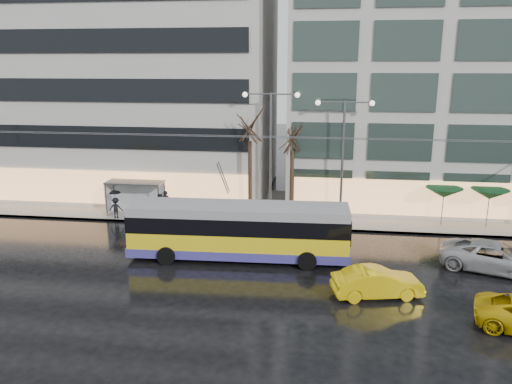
# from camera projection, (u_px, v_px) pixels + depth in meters

# --- Properties ---
(ground) EXTENTS (140.00, 140.00, 0.00)m
(ground) POSITION_uv_depth(u_px,v_px,m) (210.00, 281.00, 26.18)
(ground) COLOR black
(ground) RESTS_ON ground
(sidewalk) EXTENTS (80.00, 10.00, 0.15)m
(sidewalk) POSITION_uv_depth(u_px,v_px,m) (274.00, 207.00, 39.33)
(sidewalk) COLOR gray
(sidewalk) RESTS_ON ground
(kerb) EXTENTS (80.00, 0.10, 0.15)m
(kerb) POSITION_uv_depth(u_px,v_px,m) (267.00, 227.00, 34.58)
(kerb) COLOR slate
(kerb) RESTS_ON ground
(building_left) EXTENTS (34.00, 14.00, 22.00)m
(building_left) POSITION_uv_depth(u_px,v_px,m) (77.00, 62.00, 43.68)
(building_left) COLOR #AEACA7
(building_left) RESTS_ON sidewalk
(building_right) EXTENTS (32.00, 14.00, 25.00)m
(building_right) POSITION_uv_depth(u_px,v_px,m) (500.00, 42.00, 38.76)
(building_right) COLOR #AEACA7
(building_right) RESTS_ON sidewalk
(trolleybus) EXTENTS (12.75, 5.08, 5.87)m
(trolleybus) POSITION_uv_depth(u_px,v_px,m) (239.00, 233.00, 28.85)
(trolleybus) COLOR yellow
(trolleybus) RESTS_ON ground
(catenary) EXTENTS (42.24, 5.12, 7.00)m
(catenary) POSITION_uv_depth(u_px,v_px,m) (251.00, 171.00, 32.59)
(catenary) COLOR #595B60
(catenary) RESTS_ON ground
(bus_shelter) EXTENTS (4.20, 1.60, 2.51)m
(bus_shelter) POSITION_uv_depth(u_px,v_px,m) (131.00, 190.00, 37.03)
(bus_shelter) COLOR #595B60
(bus_shelter) RESTS_ON sidewalk
(street_lamp_near) EXTENTS (3.96, 0.36, 9.03)m
(street_lamp_near) POSITION_uv_depth(u_px,v_px,m) (271.00, 139.00, 34.77)
(street_lamp_near) COLOR #595B60
(street_lamp_near) RESTS_ON sidewalk
(street_lamp_far) EXTENTS (3.96, 0.36, 8.53)m
(street_lamp_far) POSITION_uv_depth(u_px,v_px,m) (343.00, 144.00, 34.19)
(street_lamp_far) COLOR #595B60
(street_lamp_far) RESTS_ON sidewalk
(tree_a) EXTENTS (3.20, 3.20, 8.40)m
(tree_a) POSITION_uv_depth(u_px,v_px,m) (250.00, 122.00, 34.88)
(tree_a) COLOR black
(tree_a) RESTS_ON sidewalk
(tree_b) EXTENTS (3.20, 3.20, 7.70)m
(tree_b) POSITION_uv_depth(u_px,v_px,m) (293.00, 132.00, 34.86)
(tree_b) COLOR black
(tree_b) RESTS_ON sidewalk
(parasol_a) EXTENTS (2.50, 2.50, 2.65)m
(parasol_a) POSITION_uv_depth(u_px,v_px,m) (444.00, 193.00, 34.29)
(parasol_a) COLOR #595B60
(parasol_a) RESTS_ON sidewalk
(parasol_b) EXTENTS (2.50, 2.50, 2.65)m
(parasol_b) POSITION_uv_depth(u_px,v_px,m) (490.00, 194.00, 33.90)
(parasol_b) COLOR #595B60
(parasol_b) RESTS_ON sidewalk
(taxi_b) EXTENTS (4.62, 2.49, 1.45)m
(taxi_b) POSITION_uv_depth(u_px,v_px,m) (377.00, 283.00, 24.31)
(taxi_b) COLOR yellow
(taxi_b) RESTS_ON ground
(sedan_silver) EXTENTS (6.25, 4.37, 1.58)m
(sedan_silver) POSITION_uv_depth(u_px,v_px,m) (495.00, 257.00, 27.31)
(sedan_silver) COLOR #A2A3A7
(sedan_silver) RESTS_ON ground
(pedestrian_a) EXTENTS (1.18, 1.19, 2.19)m
(pedestrian_a) POSITION_uv_depth(u_px,v_px,m) (165.00, 196.00, 36.89)
(pedestrian_a) COLOR black
(pedestrian_a) RESTS_ON sidewalk
(pedestrian_b) EXTENTS (1.15, 1.10, 1.87)m
(pedestrian_b) POSITION_uv_depth(u_px,v_px,m) (160.00, 206.00, 35.94)
(pedestrian_b) COLOR black
(pedestrian_b) RESTS_ON sidewalk
(pedestrian_c) EXTENTS (1.05, 0.91, 2.11)m
(pedestrian_c) POSITION_uv_depth(u_px,v_px,m) (116.00, 203.00, 36.06)
(pedestrian_c) COLOR black
(pedestrian_c) RESTS_ON sidewalk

